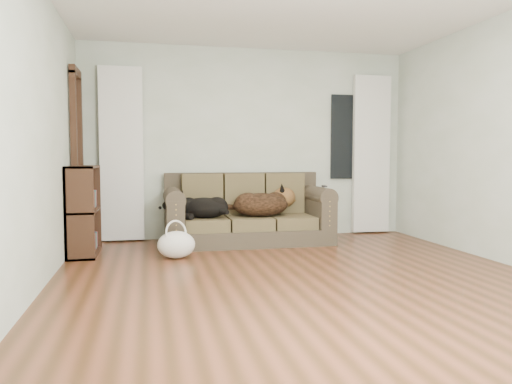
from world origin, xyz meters
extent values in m
plane|color=#412612|center=(0.00, 0.00, 0.00)|extent=(5.00, 5.00, 0.00)
cube|color=beige|center=(0.00, 2.50, 1.30)|extent=(4.50, 0.04, 2.60)
cube|color=beige|center=(-2.25, 0.00, 1.30)|extent=(0.04, 5.00, 2.60)
cube|color=silver|center=(-1.70, 2.42, 1.15)|extent=(0.55, 0.08, 2.25)
cube|color=silver|center=(1.80, 2.42, 1.15)|extent=(0.55, 0.08, 2.25)
cube|color=black|center=(1.45, 2.47, 1.40)|extent=(0.50, 0.03, 1.20)
cube|color=black|center=(-2.20, 2.05, 1.05)|extent=(0.07, 0.60, 2.10)
cube|color=#372F25|center=(-0.11, 1.97, 0.45)|extent=(2.09, 0.90, 0.86)
ellipsoid|color=black|center=(-0.72, 1.92, 0.48)|extent=(0.75, 0.65, 0.26)
ellipsoid|color=black|center=(0.09, 1.95, 0.49)|extent=(0.80, 0.60, 0.33)
cube|color=black|center=(0.88, 1.86, 0.73)|extent=(0.08, 0.18, 0.02)
ellipsoid|color=white|center=(-1.08, 1.17, 0.16)|extent=(0.48, 0.41, 0.30)
cube|color=black|center=(-2.09, 1.63, 0.50)|extent=(0.32, 0.82, 1.01)
camera|label=1|loc=(-1.37, -4.30, 1.11)|focal=35.00mm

